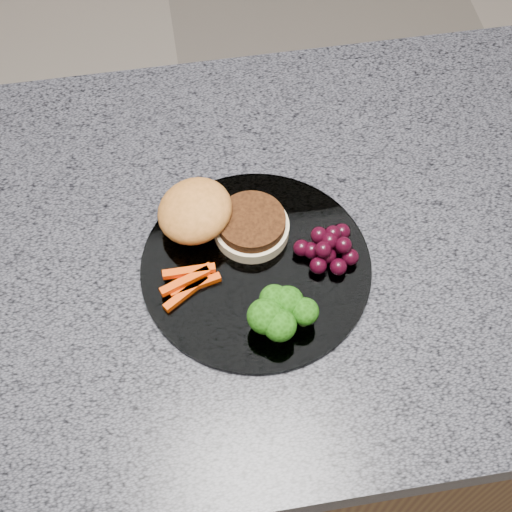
{
  "coord_description": "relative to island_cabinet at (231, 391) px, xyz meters",
  "views": [
    {
      "loc": [
        -0.03,
        -0.44,
        1.6
      ],
      "look_at": [
        0.04,
        -0.04,
        0.93
      ],
      "focal_mm": 50.0,
      "sensor_mm": 36.0,
      "label": 1
    }
  ],
  "objects": [
    {
      "name": "island_cabinet",
      "position": [
        0.0,
        0.0,
        0.0
      ],
      "size": [
        1.2,
        0.6,
        0.86
      ],
      "primitive_type": "cube",
      "color": "brown",
      "rests_on": "ground"
    },
    {
      "name": "countertop",
      "position": [
        0.0,
        0.0,
        0.45
      ],
      "size": [
        1.2,
        0.6,
        0.04
      ],
      "primitive_type": "cube",
      "color": "#4C4D57",
      "rests_on": "island_cabinet"
    },
    {
      "name": "plate",
      "position": [
        0.04,
        -0.04,
        0.47
      ],
      "size": [
        0.26,
        0.26,
        0.01
      ],
      "primitive_type": "cylinder",
      "color": "white",
      "rests_on": "countertop"
    },
    {
      "name": "burger",
      "position": [
        -0.0,
        0.02,
        0.5
      ],
      "size": [
        0.15,
        0.11,
        0.05
      ],
      "rotation": [
        0.0,
        0.0,
        -0.04
      ],
      "color": "beige",
      "rests_on": "plate"
    },
    {
      "name": "carrot_sticks",
      "position": [
        -0.04,
        -0.05,
        0.48
      ],
      "size": [
        0.07,
        0.05,
        0.02
      ],
      "rotation": [
        0.0,
        0.0,
        0.09
      ],
      "color": "#E94103",
      "rests_on": "plate"
    },
    {
      "name": "broccoli",
      "position": [
        0.05,
        -0.11,
        0.5
      ],
      "size": [
        0.08,
        0.07,
        0.05
      ],
      "rotation": [
        0.0,
        0.0,
        0.29
      ],
      "color": "#51832F",
      "rests_on": "plate"
    },
    {
      "name": "grape_bunch",
      "position": [
        0.12,
        -0.03,
        0.49
      ],
      "size": [
        0.07,
        0.06,
        0.03
      ],
      "rotation": [
        0.0,
        0.0,
        0.35
      ],
      "color": "black",
      "rests_on": "plate"
    }
  ]
}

